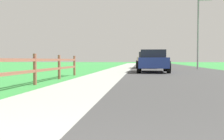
% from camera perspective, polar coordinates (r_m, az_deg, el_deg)
% --- Properties ---
extents(ground_plane, '(120.00, 120.00, 0.00)m').
position_cam_1_polar(ground_plane, '(25.90, 4.07, 0.37)').
color(ground_plane, '#358F3F').
extents(road_asphalt, '(7.00, 66.00, 0.01)m').
position_cam_1_polar(road_asphalt, '(28.01, 11.37, 0.48)').
color(road_asphalt, '#3C3C3C').
rests_on(road_asphalt, ground).
extents(curb_concrete, '(6.00, 66.00, 0.01)m').
position_cam_1_polar(curb_concrete, '(28.14, -1.92, 0.52)').
color(curb_concrete, '#A0A49B').
rests_on(curb_concrete, ground).
extents(grass_verge, '(5.00, 66.00, 0.00)m').
position_cam_1_polar(grass_verge, '(28.38, -4.92, 0.54)').
color(grass_verge, '#358F3F').
rests_on(grass_verge, ground).
extents(rail_fence, '(0.11, 13.33, 1.00)m').
position_cam_1_polar(rail_fence, '(7.91, -19.03, 0.41)').
color(rail_fence, '#8F5442').
rests_on(rail_fence, ground).
extents(parked_suv_blue, '(2.05, 4.88, 1.43)m').
position_cam_1_polar(parked_suv_blue, '(18.17, 8.40, 1.92)').
color(parked_suv_blue, navy).
rests_on(parked_suv_blue, ground).
extents(parked_car_beige, '(2.22, 4.83, 1.51)m').
position_cam_1_polar(parked_car_beige, '(26.72, 7.38, 2.10)').
color(parked_car_beige, '#C6B793').
rests_on(parked_car_beige, ground).
extents(street_lamp, '(1.17, 0.20, 5.96)m').
position_cam_1_polar(street_lamp, '(24.58, 17.48, 8.51)').
color(street_lamp, gray).
rests_on(street_lamp, ground).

